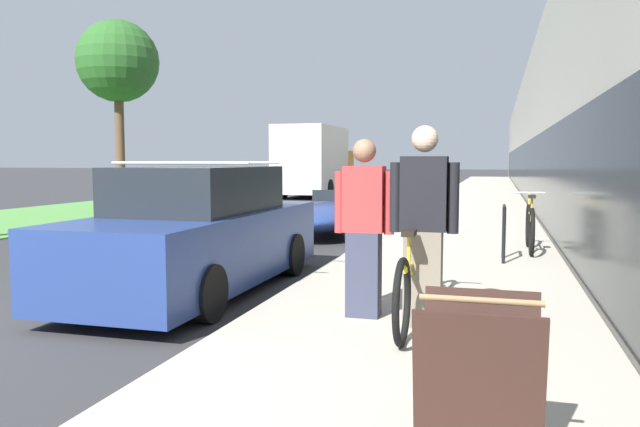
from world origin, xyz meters
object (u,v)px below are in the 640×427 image
Objects in this scene: tandem_bicycle at (418,276)px; street_tree_far at (118,63)px; person_bystander at (364,228)px; cruiser_bike_nearest at (530,227)px; bike_rack_hoop at (504,227)px; person_rider at (424,226)px; moving_truck at (315,162)px; parked_sedan_curbside at (199,235)px; vintage_roadster_curbside at (331,216)px; sandwich_board_sign at (479,392)px.

tandem_bicycle is 15.61m from street_tree_far.
cruiser_bike_nearest is (1.78, 5.06, -0.46)m from person_bystander.
person_bystander reaches higher than cruiser_bike_nearest.
person_rider is at bearing -100.33° from bike_rack_hoop.
moving_truck reaches higher than cruiser_bike_nearest.
parked_sedan_curbside is at bearing 153.99° from person_bystander.
person_rider is 0.31× the size of street_tree_far.
person_rider is 7.97m from vintage_roadster_curbside.
person_bystander is at bearing -72.39° from moving_truck.
tandem_bicycle is at bearing -68.64° from vintage_roadster_curbside.
bike_rack_hoop is at bearing 77.33° from tandem_bicycle.
cruiser_bike_nearest is at bearing 85.70° from sandwich_board_sign.
vintage_roadster_curbside is at bearing 89.14° from parked_sedan_curbside.
parked_sedan_curbside is 6.07m from vintage_roadster_curbside.
person_bystander is at bearing -109.07° from bike_rack_hoop.
person_bystander is at bearing -47.71° from street_tree_far.
bike_rack_hoop is 4.61m from parked_sedan_curbside.
cruiser_bike_nearest is 8.07m from sandwich_board_sign.
cruiser_bike_nearest is at bearing -28.01° from vintage_roadster_curbside.
person_rider is 0.41× the size of parked_sedan_curbside.
person_rider reaches higher than person_bystander.
parked_sedan_curbside is 13.04m from street_tree_far.
person_bystander is 2.05× the size of bike_rack_hoop.
person_bystander is (-0.60, 0.21, -0.05)m from person_rider.
sandwich_board_sign is 10.75m from vintage_roadster_curbside.
vintage_roadster_curbside is 9.56m from street_tree_far.
person_rider is 5.43m from cruiser_bike_nearest.
bike_rack_hoop is at bearing -64.94° from moving_truck.
vintage_roadster_curbside is (-4.03, 2.14, -0.11)m from cruiser_bike_nearest.
person_bystander is 0.90× the size of cruiser_bike_nearest.
person_rider reaches higher than tandem_bicycle.
street_tree_far reaches higher than tandem_bicycle.
person_bystander reaches higher than vintage_roadster_curbside.
cruiser_bike_nearest is 4.57m from vintage_roadster_curbside.
tandem_bicycle reaches higher than vintage_roadster_curbside.
bike_rack_hoop is at bearing -110.39° from cruiser_bike_nearest.
tandem_bicycle reaches higher than bike_rack_hoop.
sandwich_board_sign is (1.17, -2.99, -0.42)m from person_bystander.
bike_rack_hoop is (1.35, 3.90, -0.36)m from person_bystander.
street_tree_far is at bearing 132.29° from person_bystander.
person_rider reaches higher than bike_rack_hoop.
sandwich_board_sign is 0.15× the size of street_tree_far.
street_tree_far reaches higher than parked_sedan_curbside.
person_rider is (0.09, -0.37, 0.53)m from tandem_bicycle.
parked_sedan_curbside is at bearing 155.29° from person_rider.
sandwich_board_sign is at bearing -71.90° from moving_truck.
moving_truck is at bearing 72.13° from street_tree_far.
person_rider is 0.29× the size of moving_truck.
street_tree_far is (-10.58, 11.18, 3.56)m from person_rider.
cruiser_bike_nearest is at bearing 70.62° from person_bystander.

